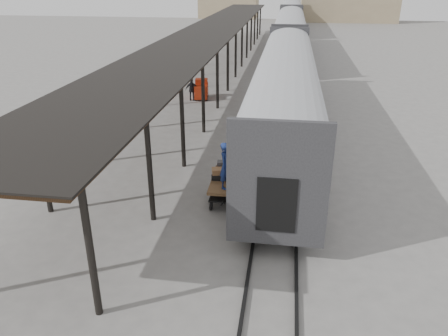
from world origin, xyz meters
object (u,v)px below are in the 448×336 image
at_px(pedestrian, 192,90).
at_px(porter, 226,166).
at_px(baggage_cart, 227,185).
at_px(luggage_tug, 201,90).

bearing_deg(pedestrian, porter, 95.23).
distance_m(baggage_cart, pedestrian, 15.47).
bearing_deg(luggage_tug, baggage_cart, -82.95).
distance_m(porter, pedestrian, 16.14).
height_order(baggage_cart, porter, porter).
relative_size(luggage_tug, pedestrian, 1.05).
bearing_deg(porter, pedestrian, 35.46).
relative_size(luggage_tug, porter, 0.91).
distance_m(luggage_tug, porter, 16.60).
relative_size(baggage_cart, pedestrian, 1.52).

